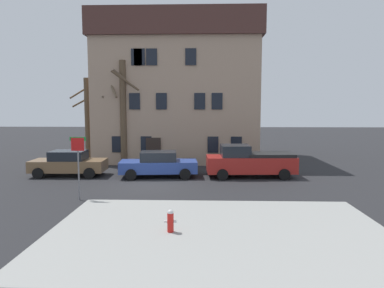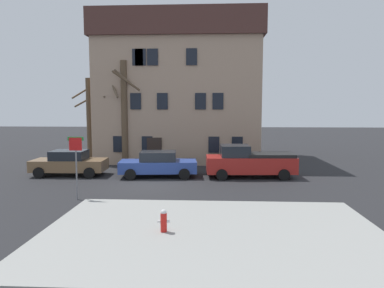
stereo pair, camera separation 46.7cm
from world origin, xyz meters
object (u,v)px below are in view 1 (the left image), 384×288
at_px(tree_bare_near, 88,117).
at_px(tree_bare_far, 124,110).
at_px(car_brown_sedan, 69,163).
at_px(pickup_truck_red, 250,162).
at_px(car_blue_sedan, 159,164).
at_px(street_sign_pole, 78,156).
at_px(bicycle_leaning, 104,159).
at_px(building_main, 179,89).
at_px(fire_hydrant, 170,220).
at_px(tree_bare_mid, 120,111).

bearing_deg(tree_bare_near, tree_bare_far, -20.67).
bearing_deg(tree_bare_far, car_brown_sedan, -122.28).
distance_m(tree_bare_near, car_brown_sedan, 6.05).
bearing_deg(pickup_truck_red, car_blue_sedan, -177.67).
bearing_deg(street_sign_pole, tree_bare_far, 90.52).
bearing_deg(car_brown_sedan, street_sign_pole, -64.91).
bearing_deg(bicycle_leaning, tree_bare_far, -28.22).
relative_size(tree_bare_near, tree_bare_far, 0.80).
relative_size(building_main, bicycle_leaning, 7.91).
relative_size(car_brown_sedan, bicycle_leaning, 2.79).
xyz_separation_m(pickup_truck_red, street_sign_pole, (-8.72, -5.88, 1.10)).
height_order(tree_bare_near, pickup_truck_red, tree_bare_near).
height_order(car_blue_sedan, street_sign_pole, street_sign_pole).
relative_size(car_brown_sedan, street_sign_pole, 1.56).
xyz_separation_m(fire_hydrant, street_sign_pole, (-4.71, 4.44, 1.56)).
xyz_separation_m(tree_bare_far, fire_hydrant, (4.80, -14.46, -3.64)).
xyz_separation_m(car_brown_sedan, bicycle_leaning, (0.76, 5.19, -0.45)).
bearing_deg(building_main, street_sign_pole, -104.15).
relative_size(tree_bare_far, street_sign_pole, 2.78).
bearing_deg(building_main, bicycle_leaning, -148.31).
xyz_separation_m(tree_bare_mid, car_blue_sedan, (3.48, -4.78, -3.26)).
bearing_deg(tree_bare_near, bicycle_leaning, -7.45).
relative_size(pickup_truck_red, bicycle_leaning, 3.33).
distance_m(tree_bare_far, car_brown_sedan, 5.97).
bearing_deg(tree_bare_far, street_sign_pole, -89.48).
xyz_separation_m(tree_bare_mid, fire_hydrant, (5.17, -14.88, -3.55)).
distance_m(car_brown_sedan, pickup_truck_red, 11.45).
xyz_separation_m(tree_bare_mid, pickup_truck_red, (9.18, -4.55, -3.10)).
bearing_deg(tree_bare_near, tree_bare_mid, -15.52).
relative_size(tree_bare_far, fire_hydrant, 10.70).
bearing_deg(car_brown_sedan, pickup_truck_red, 0.21).
xyz_separation_m(tree_bare_near, car_blue_sedan, (6.21, -5.54, -2.80)).
relative_size(fire_hydrant, street_sign_pole, 0.26).
distance_m(fire_hydrant, street_sign_pole, 6.66).
height_order(tree_bare_near, fire_hydrant, tree_bare_near).
relative_size(building_main, fire_hydrant, 17.03).
bearing_deg(tree_bare_mid, street_sign_pole, -87.47).
height_order(building_main, tree_bare_mid, building_main).
bearing_deg(fire_hydrant, tree_bare_far, 108.38).
bearing_deg(tree_bare_mid, tree_bare_far, -48.03).
bearing_deg(tree_bare_near, car_blue_sedan, -41.74).
bearing_deg(car_blue_sedan, building_main, 85.88).
distance_m(car_brown_sedan, bicycle_leaning, 5.27).
bearing_deg(car_blue_sedan, street_sign_pole, -118.12).
bearing_deg(tree_bare_mid, tree_bare_near, 164.48).
bearing_deg(tree_bare_far, car_blue_sedan, -54.56).
bearing_deg(bicycle_leaning, car_blue_sedan, -47.14).
height_order(building_main, street_sign_pole, building_main).
xyz_separation_m(building_main, car_blue_sedan, (-0.64, -8.86, -5.08)).
bearing_deg(tree_bare_far, bicycle_leaning, 151.78).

